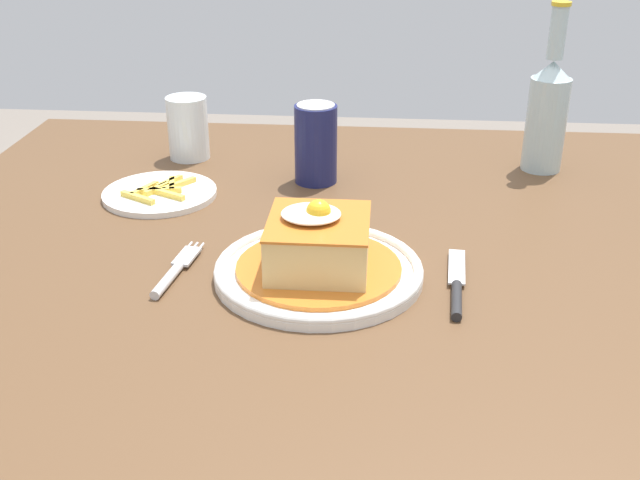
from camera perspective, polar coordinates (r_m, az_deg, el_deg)
name	(u,v)px	position (r m, az deg, el deg)	size (l,w,h in m)	color
dining_table	(355,308)	(1.06, 2.62, -5.04)	(1.26, 1.03, 0.73)	brown
main_plate	(319,270)	(0.93, -0.10, -2.26)	(0.25, 0.25, 0.02)	white
sandwich_meal	(318,246)	(0.91, -0.13, -0.43)	(0.20, 0.20, 0.09)	#C66B23
fork	(174,272)	(0.95, -10.77, -2.36)	(0.03, 0.14, 0.01)	silver
knife	(457,290)	(0.91, 10.07, -3.67)	(0.03, 0.17, 0.01)	#262628
soda_can	(316,144)	(1.20, -0.31, 7.13)	(0.07, 0.07, 0.12)	#191E51
beer_bottle_clear	(548,110)	(1.29, 16.47, 9.21)	(0.06, 0.06, 0.27)	#ADC6CC
drinking_glass	(188,132)	(1.33, -9.71, 7.87)	(0.07, 0.07, 0.10)	#3F2314
side_plate_fries	(160,193)	(1.18, -11.75, 3.42)	(0.17, 0.17, 0.02)	white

